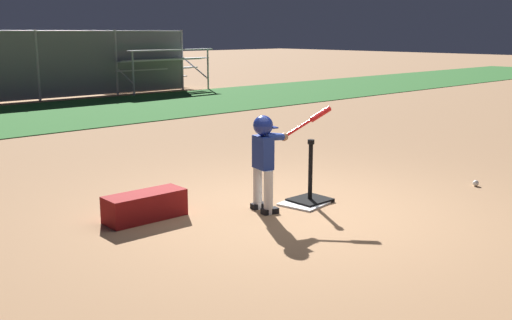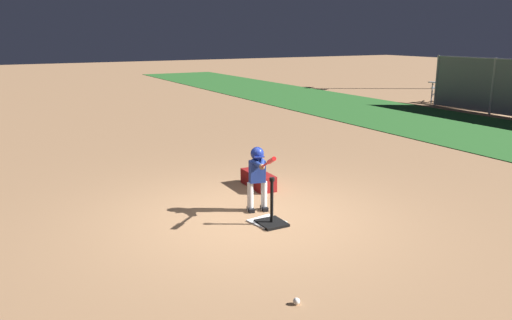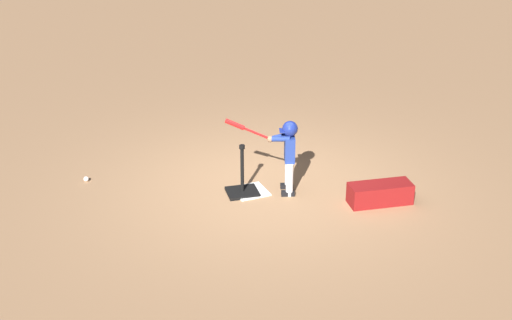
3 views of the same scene
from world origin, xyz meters
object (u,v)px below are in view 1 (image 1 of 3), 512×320
object	(u,v)px
batting_tee	(310,193)
equipment_bag	(145,206)
bleachers_right_center	(154,70)
baseball	(476,183)
batter_child	(266,151)

from	to	relation	value
batting_tee	equipment_bag	world-z (taller)	batting_tee
batting_tee	bleachers_right_center	distance (m)	13.74
bleachers_right_center	baseball	bearing A→B (deg)	-106.74
batting_tee	baseball	world-z (taller)	batting_tee
baseball	bleachers_right_center	bearing A→B (deg)	73.26
batting_tee	equipment_bag	distance (m)	1.86
batter_child	equipment_bag	bearing A→B (deg)	150.58
baseball	batting_tee	bearing A→B (deg)	155.91
baseball	bleachers_right_center	world-z (taller)	bleachers_right_center
batting_tee	bleachers_right_center	size ratio (longest dim) A/B	0.21
batting_tee	equipment_bag	size ratio (longest dim) A/B	0.86
equipment_bag	bleachers_right_center	bearing A→B (deg)	58.03
batting_tee	bleachers_right_center	xyz separation A→B (m)	(6.04, 12.32, 0.56)
baseball	equipment_bag	size ratio (longest dim) A/B	0.09
bleachers_right_center	batting_tee	bearing A→B (deg)	-116.11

